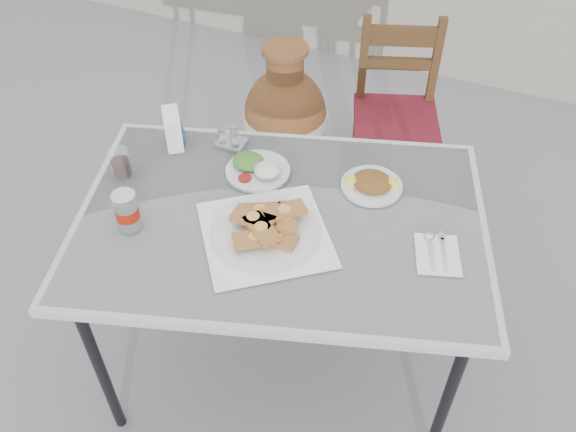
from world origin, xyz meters
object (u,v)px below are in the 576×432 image
at_px(pide_plate, 265,227).
at_px(terracotta_urn, 285,119).
at_px(cola_glass, 120,164).
at_px(condiment_caddy, 231,139).
at_px(chair, 396,114).
at_px(soda_can, 127,211).
at_px(cafe_table, 281,228).
at_px(salad_chopped_plate, 372,183).
at_px(salad_rice_plate, 257,168).
at_px(napkin_holder, 173,129).

distance_m(pide_plate, terracotta_urn, 1.37).
xyz_separation_m(cola_glass, condiment_caddy, (0.27, 0.30, -0.02)).
xyz_separation_m(cola_glass, chair, (0.68, 1.23, -0.39)).
xyz_separation_m(soda_can, terracotta_urn, (-0.04, 1.33, -0.53)).
height_order(cafe_table, salad_chopped_plate, salad_chopped_plate).
height_order(condiment_caddy, chair, chair).
height_order(pide_plate, condiment_caddy, pide_plate).
bearing_deg(salad_rice_plate, soda_can, -122.51).
bearing_deg(salad_chopped_plate, napkin_holder, -175.50).
relative_size(soda_can, condiment_caddy, 1.30).
distance_m(cola_glass, napkin_holder, 0.24).
xyz_separation_m(napkin_holder, terracotta_urn, (0.05, 0.90, -0.53)).
xyz_separation_m(pide_plate, soda_can, (-0.41, -0.14, 0.03)).
bearing_deg(salad_chopped_plate, cola_glass, -161.25).
xyz_separation_m(salad_rice_plate, condiment_caddy, (-0.16, 0.11, 0.00)).
relative_size(napkin_holder, chair, 0.15).
relative_size(napkin_holder, condiment_caddy, 1.31).
relative_size(salad_rice_plate, salad_chopped_plate, 1.08).
bearing_deg(pide_plate, condiment_caddy, 129.94).
bearing_deg(napkin_holder, terracotta_urn, 50.56).
relative_size(pide_plate, cola_glass, 5.40).
bearing_deg(salad_chopped_plate, salad_rice_plate, -168.04).
height_order(cola_glass, condiment_caddy, cola_glass).
relative_size(pide_plate, napkin_holder, 3.93).
distance_m(soda_can, napkin_holder, 0.44).
height_order(cafe_table, pide_plate, pide_plate).
relative_size(salad_chopped_plate, napkin_holder, 1.53).
height_order(cafe_table, cola_glass, cola_glass).
bearing_deg(pide_plate, cola_glass, 173.12).
height_order(cafe_table, terracotta_urn, cafe_table).
distance_m(condiment_caddy, terracotta_urn, 0.96).
height_order(pide_plate, chair, chair).
distance_m(napkin_holder, terracotta_urn, 1.05).
xyz_separation_m(napkin_holder, condiment_caddy, (0.19, 0.08, -0.04)).
relative_size(cafe_table, pide_plate, 2.84).
height_order(napkin_holder, condiment_caddy, napkin_holder).
relative_size(cafe_table, napkin_holder, 11.18).
bearing_deg(terracotta_urn, condiment_caddy, -80.22).
relative_size(pide_plate, salad_chopped_plate, 2.57).
bearing_deg(soda_can, cafe_table, 29.08).
bearing_deg(condiment_caddy, soda_can, -101.22).
xyz_separation_m(cola_glass, terracotta_urn, (0.13, 1.12, -0.50)).
height_order(salad_chopped_plate, cola_glass, cola_glass).
bearing_deg(cafe_table, salad_rice_plate, 134.32).
bearing_deg(condiment_caddy, cola_glass, -132.16).
bearing_deg(chair, condiment_caddy, -133.07).
bearing_deg(cafe_table, condiment_caddy, 139.50).
height_order(salad_rice_plate, chair, chair).
distance_m(condiment_caddy, chair, 1.07).
distance_m(soda_can, chair, 1.58).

